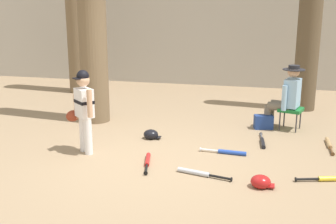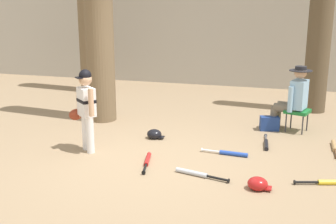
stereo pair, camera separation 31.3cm
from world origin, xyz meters
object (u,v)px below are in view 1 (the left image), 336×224
object	(u,v)px
bat_blue_youth	(228,152)
bat_black_composite	(263,142)
folding_stool	(291,110)
tree_far_left	(77,16)
tree_behind_spectator	(310,25)
handbag_beside_stool	(263,122)
bat_red_barrel	(147,161)
bat_wood_tan	(329,144)
batting_helmet_black	(151,134)
young_ballplayer	(83,106)
bat_yellow_trainer	(331,179)
batting_helmet_red	(261,182)
seated_spectator	(287,95)
bat_aluminum_silver	(198,173)
tree_near_player	(92,9)

from	to	relation	value
bat_blue_youth	bat_black_composite	world-z (taller)	same
folding_stool	tree_far_left	distance (m)	6.02
tree_behind_spectator	handbag_beside_stool	world-z (taller)	tree_behind_spectator
bat_red_barrel	bat_wood_tan	bearing A→B (deg)	28.62
bat_wood_tan	batting_helmet_black	world-z (taller)	batting_helmet_black
bat_red_barrel	batting_helmet_black	size ratio (longest dim) A/B	2.42
bat_blue_youth	batting_helmet_black	size ratio (longest dim) A/B	2.43
young_ballplayer	bat_wood_tan	size ratio (longest dim) A/B	1.64
tree_far_left	bat_yellow_trainer	xyz separation A→B (m)	(5.77, -4.64, -1.94)
young_ballplayer	folding_stool	xyz separation A→B (m)	(3.15, 2.08, -0.38)
batting_helmet_red	tree_behind_spectator	bearing A→B (deg)	80.02
handbag_beside_stool	bat_yellow_trainer	bearing A→B (deg)	-67.58
bat_yellow_trainer	bat_red_barrel	xyz separation A→B (m)	(-2.53, 0.03, 0.00)
bat_wood_tan	batting_helmet_black	size ratio (longest dim) A/B	2.63
bat_red_barrel	batting_helmet_black	bearing A→B (deg)	103.66
seated_spectator	bat_red_barrel	size ratio (longest dim) A/B	1.64
bat_aluminum_silver	bat_yellow_trainer	bearing A→B (deg)	7.60
bat_yellow_trainer	young_ballplayer	bearing A→B (deg)	176.09
seated_spectator	bat_wood_tan	distance (m)	1.26
bat_red_barrel	batting_helmet_red	xyz separation A→B (m)	(1.63, -0.45, 0.04)
tree_far_left	folding_stool	bearing A→B (deg)	-23.56
seated_spectator	batting_helmet_black	size ratio (longest dim) A/B	3.98
tree_near_player	bat_wood_tan	xyz separation A→B (m)	(4.34, -0.54, -2.14)
seated_spectator	batting_helmet_black	world-z (taller)	seated_spectator
bat_wood_tan	bat_red_barrel	world-z (taller)	same
tree_behind_spectator	folding_stool	bearing A→B (deg)	-101.30
folding_stool	handbag_beside_stool	distance (m)	0.54
bat_red_barrel	bat_aluminum_silver	size ratio (longest dim) A/B	0.95
bat_wood_tan	bat_red_barrel	distance (m)	3.04
bat_yellow_trainer	bat_wood_tan	size ratio (longest dim) A/B	0.95
bat_wood_tan	bat_aluminum_silver	bearing A→B (deg)	-137.60
bat_wood_tan	bat_aluminum_silver	xyz separation A→B (m)	(-1.88, -1.72, 0.00)
tree_behind_spectator	folding_stool	distance (m)	2.28
tree_near_player	handbag_beside_stool	world-z (taller)	tree_near_player
bat_wood_tan	bat_aluminum_silver	distance (m)	2.55
tree_behind_spectator	bat_black_composite	bearing A→B (deg)	-106.70
bat_aluminum_silver	folding_stool	bearing A→B (deg)	63.30
folding_stool	bat_wood_tan	size ratio (longest dim) A/B	0.63
handbag_beside_stool	bat_aluminum_silver	bearing A→B (deg)	-108.01
young_ballplayer	bat_blue_youth	size ratio (longest dim) A/B	1.78
bat_red_barrel	batting_helmet_red	bearing A→B (deg)	-15.43
tree_far_left	bat_black_composite	size ratio (longest dim) A/B	6.54
tree_far_left	bat_red_barrel	distance (m)	5.97
tree_near_player	bat_blue_youth	distance (m)	3.75
young_ballplayer	bat_red_barrel	xyz separation A→B (m)	(1.08, -0.22, -0.71)
handbag_beside_stool	bat_black_composite	distance (m)	0.92
folding_stool	bat_red_barrel	xyz separation A→B (m)	(-2.08, -2.30, -0.33)
folding_stool	bat_yellow_trainer	size ratio (longest dim) A/B	0.66
seated_spectator	bat_black_composite	distance (m)	1.24
bat_blue_youth	bat_yellow_trainer	xyz separation A→B (m)	(1.42, -0.70, 0.00)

